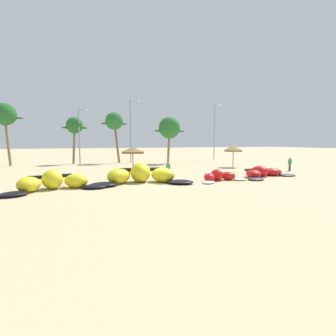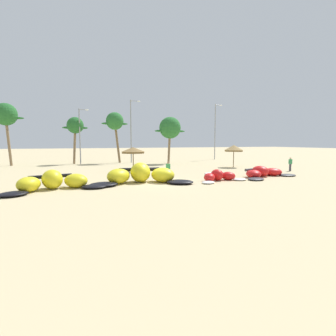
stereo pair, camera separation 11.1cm
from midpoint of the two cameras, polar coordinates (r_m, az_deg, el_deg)
The scene contains 16 objects.
ground_plane at distance 22.63m, azimuth -1.61°, elevation -3.12°, with size 260.00×260.00×0.00m, color #C6B284.
kite_far_left at distance 20.88m, azimuth -23.22°, elevation -2.80°, with size 7.26×4.20×1.42m.
kite_left at distance 22.45m, azimuth -5.67°, elevation -1.55°, with size 8.68×4.63×1.68m.
kite_left_of_center at distance 23.95m, azimuth 11.00°, elevation -1.80°, with size 4.98×2.71×1.01m.
kite_center at distance 27.88m, azimuth 19.83°, elevation -0.95°, with size 6.90×4.13×1.06m.
beach_umbrella_near_van at distance 31.01m, azimuth -7.39°, elevation 3.78°, with size 2.71×2.71×2.83m.
beach_umbrella_middle at distance 37.31m, azimuth 13.99°, elevation 4.12°, with size 2.52×2.52×3.02m.
person_near_kites at distance 24.62m, azimuth 0.15°, elevation -0.48°, with size 0.36×0.24×1.62m.
person_by_umbrellas at distance 34.49m, azimuth 24.81°, elevation 0.75°, with size 0.36×0.24×1.62m.
palm_leftmost at distance 44.79m, azimuth -31.41°, elevation 9.64°, with size 4.75×3.17×8.92m.
palm_left at distance 44.34m, azimuth -19.20°, elevation 8.46°, with size 3.83×2.56×7.30m.
palm_left_of_gap at distance 44.85m, azimuth -11.25°, elevation 9.67°, with size 4.28×2.85×8.25m.
palm_center_left at distance 42.82m, azimuth 0.51°, elevation 8.53°, with size 5.16×3.44×7.40m.
lamppost_west_center at distance 43.32m, azimuth -18.16°, elevation 7.08°, with size 1.52×0.24×8.50m.
lamppost_east_center at distance 44.62m, azimuth -7.72°, elevation 8.44°, with size 1.75×0.24×10.26m.
lamppost_east at distance 53.44m, azimuth 10.20°, elevation 8.17°, with size 1.61×0.24×10.73m.
Camera 2 is at (-7.24, -21.16, 3.43)m, focal length 28.45 mm.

